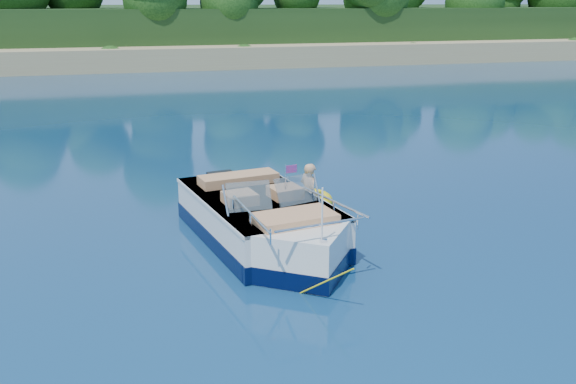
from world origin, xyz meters
name	(u,v)px	position (x,y,z in m)	size (l,w,h in m)	color
ground	(198,289)	(0.00, 0.00, 0.00)	(160.00, 160.00, 0.00)	#091E42
shoreline	(114,35)	(0.00, 63.77, 0.98)	(170.00, 59.00, 6.00)	#A1885D
motorboat	(266,226)	(1.56, 1.62, 0.39)	(2.75, 5.94, 1.99)	white
tow_tube	(305,201)	(3.04, 3.89, 0.09)	(1.54, 1.54, 0.35)	yellow
boy	(307,205)	(3.08, 3.81, 0.00)	(0.54, 0.35, 1.48)	tan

